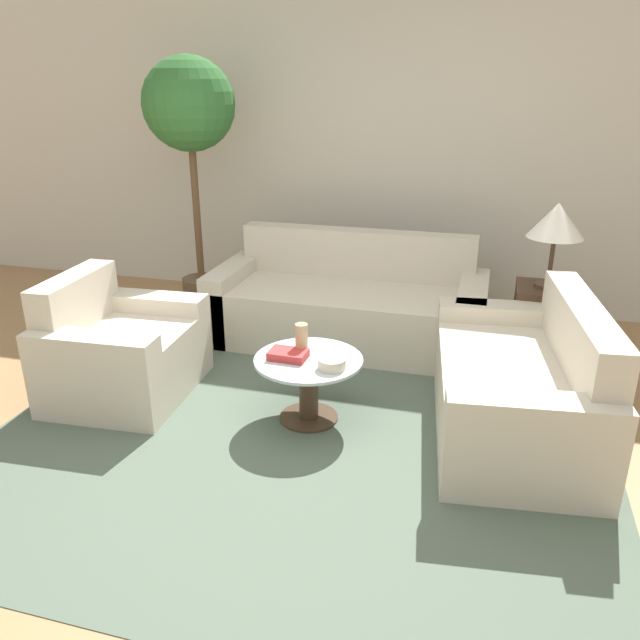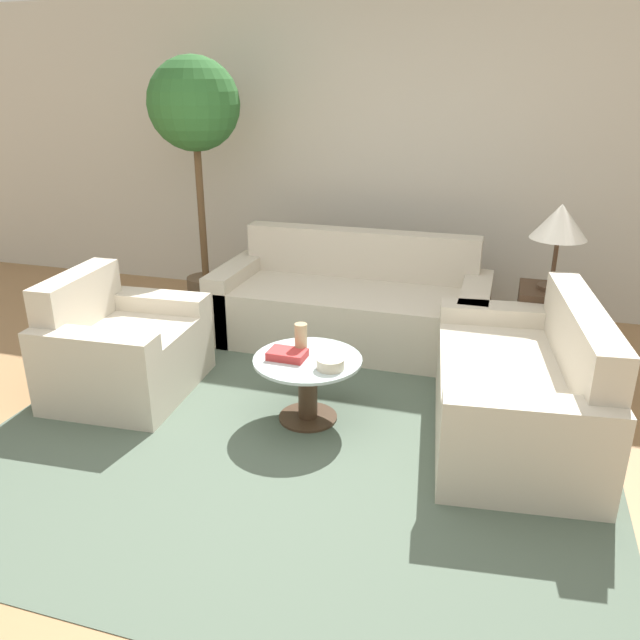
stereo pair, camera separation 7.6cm
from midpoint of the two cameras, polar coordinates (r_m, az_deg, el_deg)
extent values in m
plane|color=#9E754C|center=(3.38, -4.72, -13.65)|extent=(14.00, 14.00, 0.00)
cube|color=beige|center=(5.60, 6.07, 14.70)|extent=(10.00, 0.06, 2.60)
cube|color=#4C5B4C|center=(3.83, -0.53, -8.95)|extent=(3.47, 3.42, 0.01)
cube|color=beige|center=(4.80, 3.14, 0.39)|extent=(1.86, 0.87, 0.44)
cube|color=beige|center=(5.06, 4.12, 3.69)|extent=(1.86, 0.18, 0.81)
cube|color=beige|center=(5.07, -7.12, 2.07)|extent=(0.20, 0.87, 0.55)
cube|color=beige|center=(4.67, 14.31, -0.17)|extent=(0.20, 0.87, 0.55)
cube|color=beige|center=(4.24, -16.62, -3.47)|extent=(0.84, 0.79, 0.44)
cube|color=beige|center=(4.33, -20.42, -0.95)|extent=(0.23, 0.75, 0.78)
cube|color=beige|center=(3.93, -19.32, -4.89)|extent=(0.81, 0.25, 0.55)
cube|color=beige|center=(4.51, -14.43, -0.93)|extent=(0.81, 0.25, 0.55)
cube|color=beige|center=(3.76, 17.63, -6.86)|extent=(0.98, 1.38, 0.44)
cube|color=beige|center=(3.75, 22.83, -4.66)|extent=(0.33, 1.31, 0.80)
cube|color=beige|center=(4.32, 16.74, -2.21)|extent=(0.84, 0.30, 0.55)
cube|color=beige|center=(3.18, 19.09, -11.41)|extent=(0.84, 0.30, 0.55)
cylinder|color=#422D1E|center=(3.82, -0.53, -8.88)|extent=(0.35, 0.35, 0.02)
cylinder|color=#422D1E|center=(3.74, -0.54, -6.46)|extent=(0.12, 0.12, 0.38)
cylinder|color=#B2C6C6|center=(3.65, -0.55, -3.66)|extent=(0.64, 0.64, 0.02)
cube|color=#422D1E|center=(4.61, 20.31, -0.84)|extent=(0.40, 0.40, 0.60)
cylinder|color=#422D1E|center=(4.51, 20.81, 2.84)|extent=(0.18, 0.18, 0.02)
cylinder|color=#422D1E|center=(4.46, 21.10, 4.95)|extent=(0.03, 0.03, 0.32)
cone|color=white|center=(4.40, 21.58, 8.38)|extent=(0.37, 0.37, 0.23)
cylinder|color=brown|center=(5.61, -9.90, 2.44)|extent=(0.34, 0.34, 0.30)
cylinder|color=brown|center=(5.42, -10.42, 10.14)|extent=(0.06, 0.06, 1.24)
sphere|color=#2D662D|center=(5.32, -11.03, 18.83)|extent=(0.74, 0.74, 0.74)
cylinder|color=tan|center=(3.67, -1.16, -1.75)|extent=(0.07, 0.07, 0.19)
cylinder|color=beige|center=(3.51, 1.58, -4.01)|extent=(0.16, 0.16, 0.06)
cube|color=#BC3333|center=(3.64, -2.41, -3.16)|extent=(0.22, 0.15, 0.05)
camera|label=1|loc=(0.04, -89.43, 0.22)|focal=35.00mm
camera|label=2|loc=(0.04, 90.57, -0.22)|focal=35.00mm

